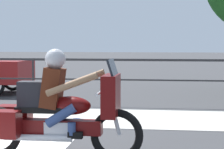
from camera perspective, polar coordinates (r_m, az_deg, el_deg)
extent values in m
cube|color=#B7B2A8|center=(10.14, -13.44, -5.19)|extent=(44.00, 2.40, 0.01)
cube|color=#232326|center=(11.79, -10.29, 1.96)|extent=(36.00, 0.04, 0.06)
cube|color=#232326|center=(11.82, -10.26, -0.55)|extent=(36.00, 0.03, 0.04)
cylinder|color=#232326|center=(11.83, -10.26, -0.84)|extent=(0.05, 0.05, 1.22)
torus|color=black|center=(6.09, 0.62, -7.95)|extent=(0.74, 0.11, 0.74)
cube|color=#5B0C0C|center=(6.23, -7.38, -6.76)|extent=(1.32, 0.22, 0.20)
cube|color=silver|center=(6.23, -7.06, -7.23)|extent=(0.34, 0.26, 0.26)
ellipsoid|color=#5B0C0C|center=(6.13, -5.52, -4.05)|extent=(0.60, 0.30, 0.26)
cube|color=black|center=(6.23, -8.95, -4.50)|extent=(0.76, 0.28, 0.08)
cube|color=#5B0C0C|center=(6.01, -0.13, -2.76)|extent=(0.20, 0.62, 0.57)
cube|color=#1E232B|center=(5.97, 0.06, 0.92)|extent=(0.10, 0.53, 0.24)
cylinder|color=silver|center=(6.02, -1.46, -2.27)|extent=(0.04, 0.70, 0.04)
cylinder|color=silver|center=(6.16, -9.64, -8.15)|extent=(0.95, 0.09, 0.09)
cube|color=#5B0C0C|center=(6.21, -14.14, -6.28)|extent=(0.48, 0.28, 0.37)
cube|color=#5B0C0C|center=(6.65, -12.61, -5.55)|extent=(0.48, 0.28, 0.37)
cylinder|color=silver|center=(6.04, 0.34, -5.37)|extent=(0.19, 0.06, 0.55)
cube|color=#4C1E0F|center=(6.16, -7.74, -1.72)|extent=(0.31, 0.36, 0.58)
sphere|color=#8C6647|center=(6.12, -7.41, 1.82)|extent=(0.23, 0.23, 0.23)
sphere|color=#B7B7BC|center=(6.12, -7.42, 2.00)|extent=(0.29, 0.29, 0.29)
cylinder|color=#33477A|center=(6.03, -6.69, -5.37)|extent=(0.44, 0.13, 0.34)
cylinder|color=#33477A|center=(6.02, -5.28, -7.07)|extent=(0.11, 0.11, 0.17)
cube|color=black|center=(6.03, -4.81, -7.89)|extent=(0.20, 0.10, 0.09)
cylinder|color=#33477A|center=(6.31, -6.03, -4.91)|extent=(0.44, 0.13, 0.34)
cylinder|color=#33477A|center=(6.31, -4.68, -6.54)|extent=(0.11, 0.11, 0.17)
cube|color=black|center=(6.32, -4.23, -7.32)|extent=(0.20, 0.10, 0.09)
cylinder|color=#8C6647|center=(5.78, -5.26, -1.30)|extent=(0.71, 0.09, 0.34)
cylinder|color=#8C6647|center=(6.36, -4.08, -0.77)|extent=(0.71, 0.09, 0.34)
cube|color=black|center=(6.25, -10.39, -2.54)|extent=(0.37, 0.25, 0.36)
torus|color=black|center=(15.10, -12.87, -0.73)|extent=(0.71, 0.11, 0.71)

